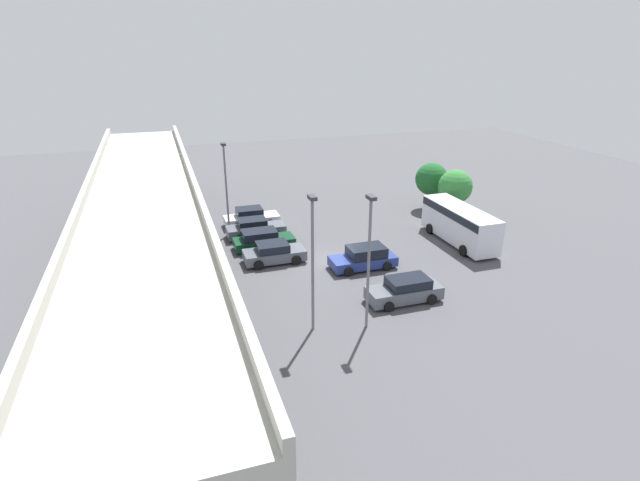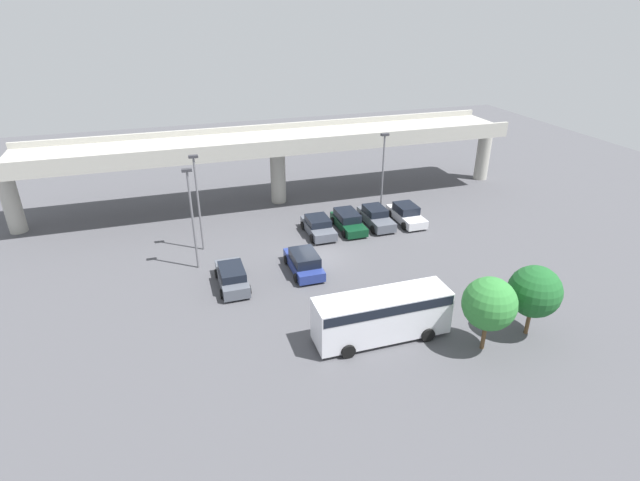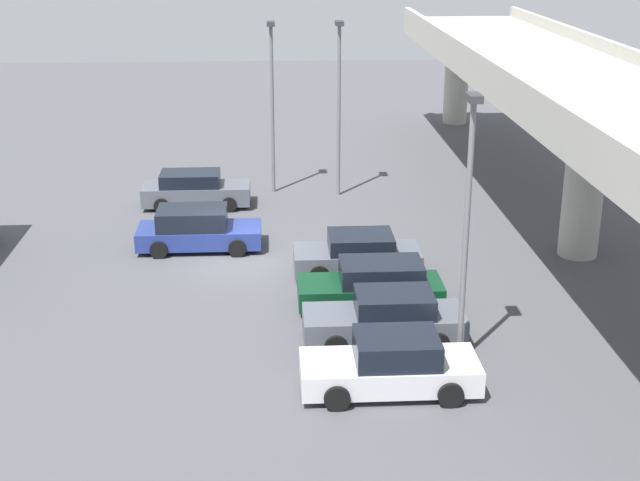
# 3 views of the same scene
# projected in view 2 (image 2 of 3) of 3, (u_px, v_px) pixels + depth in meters

# --- Properties ---
(ground_plane) EXTENTS (99.18, 99.18, 0.00)m
(ground_plane) POSITION_uv_depth(u_px,v_px,m) (318.00, 259.00, 38.67)
(ground_plane) COLOR #4C4C51
(highway_overpass) EXTENTS (47.74, 6.66, 7.00)m
(highway_overpass) POSITION_uv_depth(u_px,v_px,m) (277.00, 145.00, 47.14)
(highway_overpass) COLOR #ADAAA0
(highway_overpass) RESTS_ON ground_plane
(parked_car_0) EXTENTS (2.06, 4.66, 1.54)m
(parked_car_0) POSITION_uv_depth(u_px,v_px,m) (232.00, 277.00, 34.76)
(parked_car_0) COLOR #515660
(parked_car_0) RESTS_ON ground_plane
(parked_car_1) EXTENTS (2.20, 4.69, 1.60)m
(parked_car_1) POSITION_uv_depth(u_px,v_px,m) (304.00, 262.00, 36.64)
(parked_car_1) COLOR navy
(parked_car_1) RESTS_ON ground_plane
(parked_car_2) EXTENTS (2.21, 4.46, 1.50)m
(parked_car_2) POSITION_uv_depth(u_px,v_px,m) (318.00, 226.00, 42.49)
(parked_car_2) COLOR #515660
(parked_car_2) RESTS_ON ground_plane
(parked_car_3) EXTENTS (2.11, 4.67, 1.52)m
(parked_car_3) POSITION_uv_depth(u_px,v_px,m) (348.00, 221.00, 43.45)
(parked_car_3) COLOR #0C381E
(parked_car_3) RESTS_ON ground_plane
(parked_car_4) EXTENTS (2.07, 4.77, 1.58)m
(parked_car_4) POSITION_uv_depth(u_px,v_px,m) (376.00, 217.00, 44.23)
(parked_car_4) COLOR #515660
(parked_car_4) RESTS_ON ground_plane
(parked_car_5) EXTENTS (2.13, 4.74, 1.59)m
(parked_car_5) POSITION_uv_depth(u_px,v_px,m) (406.00, 214.00, 44.83)
(parked_car_5) COLOR silver
(parked_car_5) RESTS_ON ground_plane
(shuttle_bus) EXTENTS (8.06, 2.54, 2.92)m
(shuttle_bus) POSITION_uv_depth(u_px,v_px,m) (382.00, 313.00, 29.00)
(shuttle_bus) COLOR silver
(shuttle_bus) RESTS_ON ground_plane
(lamp_post_near_aisle) EXTENTS (0.70, 0.35, 7.79)m
(lamp_post_near_aisle) POSITION_uv_depth(u_px,v_px,m) (198.00, 196.00, 38.19)
(lamp_post_near_aisle) COLOR slate
(lamp_post_near_aisle) RESTS_ON ground_plane
(lamp_post_mid_lot) EXTENTS (0.70, 0.35, 7.72)m
(lamp_post_mid_lot) POSITION_uv_depth(u_px,v_px,m) (192.00, 212.00, 35.49)
(lamp_post_mid_lot) COLOR slate
(lamp_post_mid_lot) RESTS_ON ground_plane
(lamp_post_by_overpass) EXTENTS (0.70, 0.35, 7.67)m
(lamp_post_by_overpass) POSITION_uv_depth(u_px,v_px,m) (383.00, 168.00, 44.60)
(lamp_post_by_overpass) COLOR slate
(lamp_post_by_overpass) RESTS_ON ground_plane
(tree_front_left) EXTENTS (3.03, 3.03, 4.55)m
(tree_front_left) POSITION_uv_depth(u_px,v_px,m) (489.00, 304.00, 27.53)
(tree_front_left) COLOR brown
(tree_front_left) RESTS_ON ground_plane
(tree_front_centre) EXTENTS (3.07, 3.07, 4.48)m
(tree_front_centre) POSITION_uv_depth(u_px,v_px,m) (535.00, 292.00, 28.86)
(tree_front_centre) COLOR brown
(tree_front_centre) RESTS_ON ground_plane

